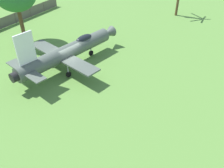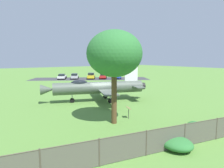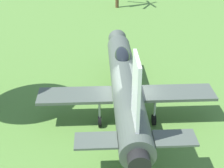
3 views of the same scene
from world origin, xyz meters
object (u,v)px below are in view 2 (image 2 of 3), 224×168
at_px(shrub_near_fence, 176,143).
at_px(shrub_by_tree, 194,128).
at_px(info_plaque, 129,110).
at_px(parked_car_red, 103,76).
at_px(parked_car_white, 62,76).
at_px(parked_car_silver, 75,76).
at_px(parked_car_yellow, 91,76).
at_px(display_jet, 96,87).
at_px(shade_tree, 114,54).
at_px(parked_car_blue, 117,76).

height_order(shrub_near_fence, shrub_by_tree, shrub_by_tree).
xyz_separation_m(info_plaque, parked_car_red, (31.37, -16.63, -0.14)).
bearing_deg(parked_car_white, parked_car_silver, -93.27).
xyz_separation_m(info_plaque, parked_car_silver, (35.19, -9.89, -0.09)).
height_order(shrub_by_tree, parked_car_yellow, parked_car_yellow).
distance_m(shrub_by_tree, parked_car_yellow, 40.71).
xyz_separation_m(display_jet, info_plaque, (-7.95, 1.13, -1.00)).
xyz_separation_m(shade_tree, parked_car_red, (31.67, -18.49, -5.22)).
distance_m(display_jet, parked_car_red, 28.11).
relative_size(parked_car_silver, parked_car_white, 0.95).
xyz_separation_m(parked_car_red, parked_car_white, (5.55, 9.65, 0.01)).
xyz_separation_m(display_jet, parked_car_white, (28.97, -5.85, -1.13)).
relative_size(shrub_near_fence, parked_car_yellow, 0.45).
xyz_separation_m(shade_tree, parked_car_white, (37.21, -8.84, -5.21)).
height_order(shade_tree, info_plaque, shade_tree).
distance_m(shade_tree, parked_car_white, 38.60).
distance_m(parked_car_red, parked_car_silver, 7.74).
xyz_separation_m(shrub_near_fence, parked_car_silver, (41.56, -11.31, 0.40)).
relative_size(shade_tree, parked_car_blue, 1.64).
height_order(info_plaque, parked_car_silver, parked_car_silver).
distance_m(shrub_by_tree, parked_car_silver, 41.79).
bearing_deg(parked_car_blue, parked_car_white, -93.28).
height_order(info_plaque, parked_car_blue, parked_car_blue).
bearing_deg(info_plaque, shrub_by_tree, -165.49).
distance_m(parked_car_yellow, parked_car_white, 7.84).
relative_size(shrub_by_tree, parked_car_silver, 0.27).
distance_m(display_jet, parked_car_white, 29.57).
xyz_separation_m(shrub_near_fence, parked_car_yellow, (39.43, -15.22, 0.44)).
bearing_deg(shade_tree, shrub_by_tree, -148.42).
bearing_deg(parked_car_yellow, info_plaque, 8.43).
bearing_deg(parked_car_red, parked_car_white, -85.67).
bearing_deg(shade_tree, info_plaque, -80.82).
relative_size(shrub_near_fence, parked_car_blue, 0.45).
height_order(shrub_near_fence, parked_car_blue, parked_car_blue).
bearing_deg(parked_car_blue, parked_car_red, -93.83).
bearing_deg(parked_car_blue, parked_car_silver, -93.12).
height_order(shrub_by_tree, parked_car_silver, parked_car_silver).
distance_m(shrub_by_tree, parked_car_red, 40.08).
bearing_deg(parked_car_silver, parked_car_yellow, -91.83).
height_order(shrub_by_tree, parked_car_red, parked_car_red).
bearing_deg(shrub_by_tree, shrub_near_fence, 102.08).
relative_size(parked_car_blue, parked_car_yellow, 0.99).
relative_size(display_jet, parked_car_blue, 2.71).
height_order(shade_tree, parked_car_blue, shade_tree).
distance_m(parked_car_blue, parked_car_white, 14.87).
height_order(parked_car_red, parked_car_silver, parked_car_silver).
relative_size(shrub_by_tree, parked_car_red, 0.27).
relative_size(display_jet, shade_tree, 1.65).
relative_size(shrub_by_tree, parked_car_blue, 0.25).
bearing_deg(parked_car_yellow, parked_car_blue, 90.32).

